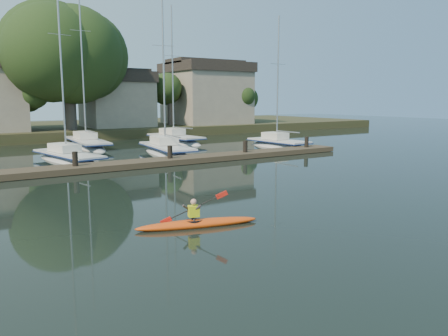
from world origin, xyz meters
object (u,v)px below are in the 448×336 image
sailboat_2 (68,164)px  sailboat_6 (87,149)px  sailboat_4 (278,149)px  dock (126,165)px  sailboat_3 (166,156)px  sailboat_7 (175,144)px  kayak (197,222)px

sailboat_2 → sailboat_6: size_ratio=0.84×
sailboat_4 → sailboat_2: bearing=173.6°
dock → sailboat_3: size_ratio=2.41×
sailboat_6 → sailboat_7: bearing=-1.8°
sailboat_2 → sailboat_3: size_ratio=1.02×
sailboat_7 → kayak: bearing=-120.4°
sailboat_4 → sailboat_7: 10.40m
sailboat_4 → sailboat_7: (-5.68, 8.71, -0.01)m
sailboat_2 → sailboat_4: (17.61, -1.01, -0.02)m
dock → sailboat_6: size_ratio=2.00×
sailboat_6 → sailboat_7: 8.31m
sailboat_2 → sailboat_6: sailboat_6 is taller
dock → sailboat_7: (9.69, 12.61, -0.42)m
kayak → sailboat_7: 28.52m
kayak → sailboat_4: bearing=58.9°
dock → sailboat_2: 5.42m
sailboat_6 → sailboat_7: size_ratio=1.19×
sailboat_2 → sailboat_3: 7.34m
sailboat_7 → sailboat_3: bearing=-126.1°
dock → sailboat_7: bearing=52.5°
kayak → sailboat_6: (3.87, 26.53, -0.36)m
kayak → sailboat_7: bearing=79.9°
dock → sailboat_4: size_ratio=2.73×
dock → sailboat_3: sailboat_3 is taller
sailboat_3 → kayak: bearing=-106.6°
kayak → sailboat_2: size_ratio=0.29×
sailboat_3 → sailboat_6: sailboat_6 is taller
sailboat_2 → sailboat_4: bearing=-14.6°
kayak → sailboat_2: bearing=104.4°
sailboat_3 → sailboat_4: size_ratio=1.13×
dock → sailboat_2: sailboat_2 is taller
kayak → dock: size_ratio=0.12×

